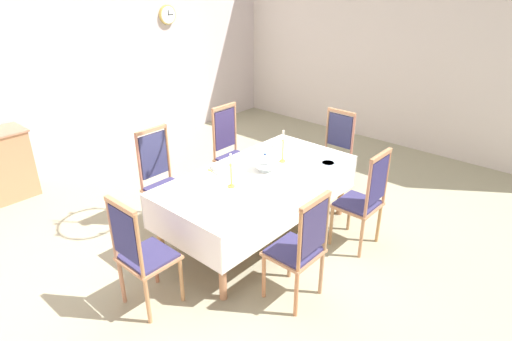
{
  "coord_description": "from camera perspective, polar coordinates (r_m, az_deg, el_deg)",
  "views": [
    {
      "loc": [
        -3.09,
        -2.92,
        2.72
      ],
      "look_at": [
        -0.05,
        -0.24,
        0.82
      ],
      "focal_mm": 30.15,
      "sensor_mm": 36.0,
      "label": 1
    }
  ],
  "objects": [
    {
      "name": "spoon_secondary",
      "position": [
        5.27,
        1.46,
        3.39
      ],
      "size": [
        0.05,
        0.18,
        0.01
      ],
      "rotation": [
        0.0,
        0.0,
        0.18
      ],
      "color": "gold",
      "rests_on": "tablecloth"
    },
    {
      "name": "chair_head_west",
      "position": [
        3.79,
        -14.98,
        -10.47
      ],
      "size": [
        0.42,
        0.44,
        1.09
      ],
      "rotation": [
        0.0,
        0.0,
        -1.57
      ],
      "color": "#B67355",
      "rests_on": "ground"
    },
    {
      "name": "ground",
      "position": [
        5.06,
        -1.71,
        -7.66
      ],
      "size": [
        7.28,
        6.14,
        0.04
      ],
      "primitive_type": "cube",
      "color": "#A09C7F"
    },
    {
      "name": "bowl_near_right",
      "position": [
        5.17,
        0.91,
        3.16
      ],
      "size": [
        0.17,
        0.17,
        0.04
      ],
      "color": "white",
      "rests_on": "tablecloth"
    },
    {
      "name": "chair_north_a",
      "position": [
        4.93,
        -12.31,
        -1.12
      ],
      "size": [
        0.44,
        0.42,
        1.16
      ],
      "rotation": [
        0.0,
        0.0,
        3.14
      ],
      "color": "#A97550",
      "rests_on": "ground"
    },
    {
      "name": "chair_south_b",
      "position": [
        4.58,
        14.13,
        -3.64
      ],
      "size": [
        0.44,
        0.42,
        1.11
      ],
      "color": "#B17E52",
      "rests_on": "ground"
    },
    {
      "name": "soup_tureen",
      "position": [
        4.57,
        1.2,
        1.12
      ],
      "size": [
        0.24,
        0.24,
        0.2
      ],
      "color": "white",
      "rests_on": "tablecloth"
    },
    {
      "name": "right_wall",
      "position": [
        7.44,
        18.66,
        16.37
      ],
      "size": [
        0.08,
        6.14,
        3.49
      ],
      "primitive_type": "cube",
      "color": "beige",
      "rests_on": "ground"
    },
    {
      "name": "tablecloth",
      "position": [
        4.58,
        0.34,
        -1.52
      ],
      "size": [
        2.21,
        1.11,
        0.39
      ],
      "color": "white",
      "rests_on": "dining_table"
    },
    {
      "name": "mounted_clock",
      "position": [
        7.55,
        -11.68,
        19.59
      ],
      "size": [
        0.3,
        0.06,
        0.3
      ],
      "color": "#D1B251"
    },
    {
      "name": "candlestick_west",
      "position": [
        4.21,
        -3.32,
        -0.43
      ],
      "size": [
        0.07,
        0.07,
        0.36
      ],
      "color": "gold",
      "rests_on": "tablecloth"
    },
    {
      "name": "chair_head_east",
      "position": [
        5.74,
        10.23,
        2.63
      ],
      "size": [
        0.42,
        0.44,
        1.08
      ],
      "rotation": [
        0.0,
        0.0,
        1.57
      ],
      "color": "#B3844B",
      "rests_on": "ground"
    },
    {
      "name": "chair_north_b",
      "position": [
        5.58,
        -3.23,
        2.69
      ],
      "size": [
        0.44,
        0.42,
        1.17
      ],
      "rotation": [
        0.0,
        0.0,
        3.14
      ],
      "color": "#A97D5D",
      "rests_on": "ground"
    },
    {
      "name": "back_wall",
      "position": [
        6.85,
        -22.08,
        15.21
      ],
      "size": [
        7.28,
        0.08,
        3.49
      ],
      "primitive_type": "cube",
      "color": "silver",
      "rests_on": "ground"
    },
    {
      "name": "spoon_primary",
      "position": [
        4.62,
        -6.08,
        -0.01
      ],
      "size": [
        0.04,
        0.18,
        0.01
      ],
      "rotation": [
        0.0,
        0.0,
        -0.15
      ],
      "color": "gold",
      "rests_on": "tablecloth"
    },
    {
      "name": "bowl_far_left",
      "position": [
        4.79,
        9.54,
        0.9
      ],
      "size": [
        0.17,
        0.17,
        0.03
      ],
      "color": "white",
      "rests_on": "tablecloth"
    },
    {
      "name": "dining_table",
      "position": [
        4.57,
        0.34,
        -1.27
      ],
      "size": [
        2.19,
        1.09,
        0.76
      ],
      "color": "#B17753",
      "rests_on": "ground"
    },
    {
      "name": "chair_south_a",
      "position": [
        3.76,
        5.86,
        -10.06
      ],
      "size": [
        0.44,
        0.42,
        1.07
      ],
      "color": "#BB784F",
      "rests_on": "ground"
    },
    {
      "name": "candlestick_east",
      "position": [
        4.77,
        3.59,
        2.85
      ],
      "size": [
        0.07,
        0.07,
        0.37
      ],
      "color": "gold",
      "rests_on": "tablecloth"
    },
    {
      "name": "bowl_near_left",
      "position": [
        4.67,
        -4.75,
        0.57
      ],
      "size": [
        0.2,
        0.2,
        0.04
      ],
      "color": "white",
      "rests_on": "tablecloth"
    }
  ]
}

